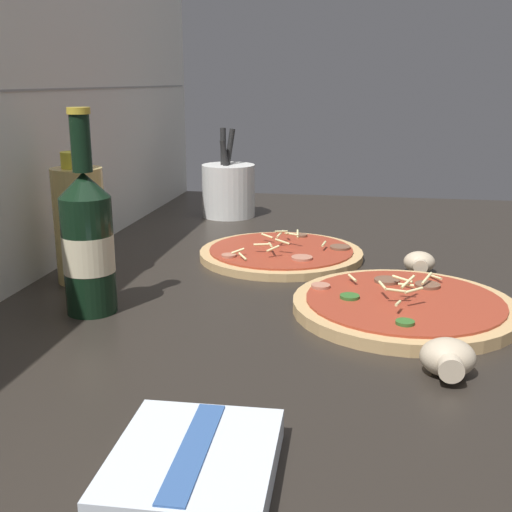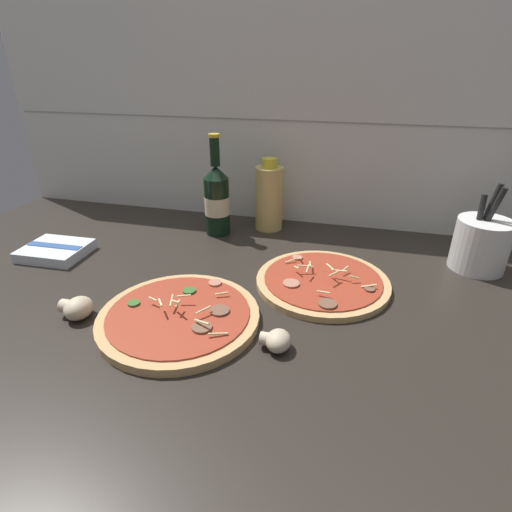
{
  "view_description": "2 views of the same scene",
  "coord_description": "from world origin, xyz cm",
  "px_view_note": "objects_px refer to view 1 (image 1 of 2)",
  "views": [
    {
      "loc": [
        -85.4,
        -3.1,
        31.33
      ],
      "look_at": [
        -1.65,
        11.67,
        7.98
      ],
      "focal_mm": 45.0,
      "sensor_mm": 36.0,
      "label": 1
    },
    {
      "loc": [
        22.22,
        -61.51,
        44.58
      ],
      "look_at": [
        3.3,
        11.35,
        7.07
      ],
      "focal_mm": 28.0,
      "sensor_mm": 36.0,
      "label": 2
    }
  ],
  "objects_px": {
    "oil_bottle": "(79,223)",
    "mushroom_right": "(419,262)",
    "mushroom_left": "(448,358)",
    "pizza_far": "(281,253)",
    "beer_bottle": "(88,241)",
    "dish_towel": "(194,465)",
    "utensil_crock": "(228,190)",
    "pizza_near": "(404,306)"
  },
  "relations": [
    {
      "from": "mushroom_right",
      "to": "pizza_far",
      "type": "bearing_deg",
      "value": 77.46
    },
    {
      "from": "dish_towel",
      "to": "oil_bottle",
      "type": "bearing_deg",
      "value": 33.25
    },
    {
      "from": "dish_towel",
      "to": "mushroom_right",
      "type": "bearing_deg",
      "value": -19.3
    },
    {
      "from": "pizza_near",
      "to": "dish_towel",
      "type": "bearing_deg",
      "value": 156.56
    },
    {
      "from": "utensil_crock",
      "to": "beer_bottle",
      "type": "bearing_deg",
      "value": 175.93
    },
    {
      "from": "mushroom_left",
      "to": "pizza_far",
      "type": "bearing_deg",
      "value": 28.57
    },
    {
      "from": "pizza_near",
      "to": "utensil_crock",
      "type": "bearing_deg",
      "value": 32.39
    },
    {
      "from": "oil_bottle",
      "to": "utensil_crock",
      "type": "relative_size",
      "value": 1.0
    },
    {
      "from": "mushroom_right",
      "to": "dish_towel",
      "type": "bearing_deg",
      "value": 160.7
    },
    {
      "from": "pizza_far",
      "to": "utensil_crock",
      "type": "xyz_separation_m",
      "value": [
        0.32,
        0.16,
        0.05
      ]
    },
    {
      "from": "pizza_far",
      "to": "beer_bottle",
      "type": "relative_size",
      "value": 1.06
    },
    {
      "from": "mushroom_left",
      "to": "mushroom_right",
      "type": "xyz_separation_m",
      "value": [
        0.36,
        0.0,
        -0.0
      ]
    },
    {
      "from": "beer_bottle",
      "to": "mushroom_left",
      "type": "height_order",
      "value": "beer_bottle"
    },
    {
      "from": "pizza_far",
      "to": "dish_towel",
      "type": "distance_m",
      "value": 0.63
    },
    {
      "from": "dish_towel",
      "to": "beer_bottle",
      "type": "bearing_deg",
      "value": 34.57
    },
    {
      "from": "mushroom_right",
      "to": "utensil_crock",
      "type": "relative_size",
      "value": 0.26
    },
    {
      "from": "oil_bottle",
      "to": "mushroom_right",
      "type": "relative_size",
      "value": 3.8
    },
    {
      "from": "beer_bottle",
      "to": "utensil_crock",
      "type": "xyz_separation_m",
      "value": [
        0.62,
        -0.04,
        -0.04
      ]
    },
    {
      "from": "oil_bottle",
      "to": "dish_towel",
      "type": "relative_size",
      "value": 1.32
    },
    {
      "from": "beer_bottle",
      "to": "pizza_far",
      "type": "bearing_deg",
      "value": -34.46
    },
    {
      "from": "beer_bottle",
      "to": "utensil_crock",
      "type": "height_order",
      "value": "beer_bottle"
    },
    {
      "from": "pizza_far",
      "to": "utensil_crock",
      "type": "relative_size",
      "value": 1.43
    },
    {
      "from": "oil_bottle",
      "to": "mushroom_right",
      "type": "distance_m",
      "value": 0.52
    },
    {
      "from": "oil_bottle",
      "to": "mushroom_left",
      "type": "bearing_deg",
      "value": -115.27
    },
    {
      "from": "pizza_near",
      "to": "oil_bottle",
      "type": "xyz_separation_m",
      "value": [
        0.05,
        0.46,
        0.08
      ]
    },
    {
      "from": "beer_bottle",
      "to": "dish_towel",
      "type": "distance_m",
      "value": 0.41
    },
    {
      "from": "oil_bottle",
      "to": "mushroom_left",
      "type": "height_order",
      "value": "oil_bottle"
    },
    {
      "from": "beer_bottle",
      "to": "utensil_crock",
      "type": "distance_m",
      "value": 0.62
    },
    {
      "from": "pizza_near",
      "to": "mushroom_left",
      "type": "distance_m",
      "value": 0.18
    },
    {
      "from": "pizza_near",
      "to": "pizza_far",
      "type": "height_order",
      "value": "pizza_near"
    },
    {
      "from": "mushroom_right",
      "to": "mushroom_left",
      "type": "bearing_deg",
      "value": -179.48
    },
    {
      "from": "pizza_far",
      "to": "utensil_crock",
      "type": "bearing_deg",
      "value": 26.58
    },
    {
      "from": "pizza_near",
      "to": "oil_bottle",
      "type": "bearing_deg",
      "value": 83.36
    },
    {
      "from": "pizza_near",
      "to": "utensil_crock",
      "type": "relative_size",
      "value": 1.5
    },
    {
      "from": "oil_bottle",
      "to": "mushroom_right",
      "type": "xyz_separation_m",
      "value": [
        0.13,
        -0.49,
        -0.07
      ]
    },
    {
      "from": "pizza_far",
      "to": "dish_towel",
      "type": "xyz_separation_m",
      "value": [
        -0.63,
        -0.02,
        0.0
      ]
    },
    {
      "from": "pizza_near",
      "to": "pizza_far",
      "type": "distance_m",
      "value": 0.3
    },
    {
      "from": "pizza_far",
      "to": "beer_bottle",
      "type": "height_order",
      "value": "beer_bottle"
    },
    {
      "from": "mushroom_right",
      "to": "dish_towel",
      "type": "distance_m",
      "value": 0.61
    },
    {
      "from": "pizza_near",
      "to": "beer_bottle",
      "type": "distance_m",
      "value": 0.41
    },
    {
      "from": "beer_bottle",
      "to": "mushroom_right",
      "type": "xyz_separation_m",
      "value": [
        0.25,
        -0.43,
        -0.08
      ]
    },
    {
      "from": "utensil_crock",
      "to": "mushroom_left",
      "type": "bearing_deg",
      "value": -152.29
    }
  ]
}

